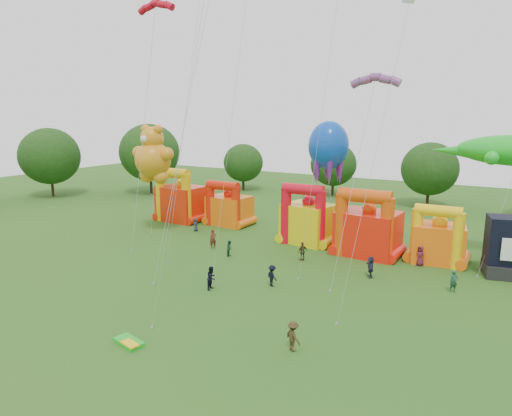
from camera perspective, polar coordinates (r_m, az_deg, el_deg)
The scene contains 23 objects.
ground at distance 29.31m, azimuth -17.68°, elevation -16.46°, with size 160.00×160.00×0.00m, color #255A19.
tree_ring at distance 28.23m, azimuth -19.11°, elevation -3.97°, with size 120.65×122.72×12.07m.
bouncy_castle_0 at distance 59.81m, azimuth -9.48°, elevation 0.93°, with size 5.70×4.67×6.99m.
bouncy_castle_1 at distance 56.94m, azimuth -3.50°, elevation 0.04°, with size 5.15×4.24×5.65m.
bouncy_castle_2 at distance 48.91m, azimuth 6.42°, elevation -1.53°, with size 5.59×4.78×6.56m.
bouncy_castle_3 at distance 45.73m, azimuth 13.74°, elevation -2.65°, with size 5.91×4.86×6.73m.
bouncy_castle_4 at distance 45.51m, azimuth 21.80°, elevation -3.73°, with size 5.08×4.34×5.61m.
teddy_bear_kite at distance 53.06m, azimuth -12.77°, elevation 6.11°, with size 5.73×4.06×12.56m.
gecko_kite at distance 46.46m, azimuth 29.10°, elevation 2.61°, with size 14.03×8.90×11.93m.
octopus_kite at distance 47.45m, azimuth 9.18°, elevation 5.32°, with size 4.30×4.14×13.02m.
parafoil_kites at distance 39.73m, azimuth -2.23°, elevation 9.88°, with size 25.91×13.94×28.41m.
diamond_kites at distance 36.25m, azimuth 0.12°, elevation 16.15°, with size 20.91×19.57×38.62m.
folded_kite_bundle at distance 29.47m, azimuth -15.61°, elevation -15.86°, with size 2.17×1.43×0.31m.
spectator_0 at distance 54.35m, azimuth -7.54°, elevation -2.08°, with size 0.77×0.50×1.57m, color #212638.
spectator_1 at distance 47.16m, azimuth -5.39°, elevation -3.89°, with size 0.72×0.47×1.97m, color #592419.
spectator_2 at distance 44.50m, azimuth -3.30°, elevation -5.06°, with size 0.77×0.60×1.58m, color #183C29.
spectator_3 at distance 36.92m, azimuth 2.03°, elevation -8.46°, with size 1.13×0.65×1.75m, color black.
spectator_4 at distance 43.30m, azimuth 5.85°, elevation -5.42°, with size 1.06×0.44×1.81m, color #3E2F18.
spectator_5 at distance 39.97m, azimuth 14.12°, elevation -7.15°, with size 1.72×0.55×1.85m, color #222539.
spectator_6 at distance 44.27m, azimuth 19.82°, elevation -5.65°, with size 0.91×0.59×1.86m, color maroon.
spectator_7 at distance 38.88m, azimuth 23.47°, elevation -8.40°, with size 0.63×0.41×1.73m, color #1C4833.
spectator_8 at distance 36.42m, azimuth -5.56°, elevation -8.68°, with size 0.91×0.71×1.87m, color black.
spectator_9 at distance 27.55m, azimuth 4.65°, elevation -15.69°, with size 1.17×0.67×1.81m, color #382C16.
Camera 1 is at (19.86, -16.80, 13.50)m, focal length 32.00 mm.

